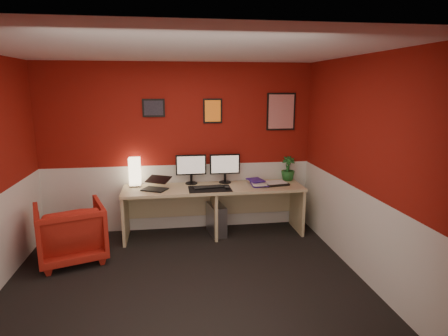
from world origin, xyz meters
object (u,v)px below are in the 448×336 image
Objects in this scene: zen_tray at (275,184)px; armchair at (71,232)px; shoji_lamp at (135,173)px; monitor_right at (225,164)px; potted_plant at (288,169)px; desk at (214,211)px; pc_tower at (216,219)px; laptop at (154,182)px; monitor_left at (191,165)px.

zen_tray is 2.88m from armchair.
shoji_lamp is 1.32m from monitor_right.
zen_tray is 0.39m from potted_plant.
shoji_lamp is 0.50× the size of armchair.
desk is at bearing 179.78° from zen_tray.
potted_plant is at bearing 175.38° from armchair.
pc_tower is at bearing -9.11° from shoji_lamp.
laptop is 2.04m from potted_plant.
monitor_right is at bearing 41.17° from pc_tower.
zen_tray is at bearing -138.34° from potted_plant.
desk is 0.97m from laptop.
desk is 5.78× the size of pc_tower.
zen_tray is (2.04, -0.22, -0.18)m from shoji_lamp.
laptop is at bearing 175.15° from pc_tower.
monitor_left is at bearing 169.11° from zen_tray.
monitor_left is at bearing 178.21° from monitor_right.
laptop is at bearing -177.16° from desk.
pc_tower is at bearing 34.35° from desk.
pc_tower is (0.35, -0.21, -0.80)m from monitor_left.
desk is 7.43× the size of zen_tray.
armchair is (-2.80, -0.55, -0.38)m from zen_tray.
shoji_lamp is at bearing -179.56° from potted_plant.
monitor_right reaches higher than shoji_lamp.
potted_plant reaches higher than laptop.
potted_plant is at bearing 0.44° from shoji_lamp.
armchair reaches higher than pc_tower.
laptop is at bearing -172.36° from potted_plant.
potted_plant is (0.98, 0.01, -0.11)m from monitor_right.
laptop is at bearing -178.75° from zen_tray.
pc_tower is 2.01m from armchair.
laptop is 0.89× the size of potted_plant.
potted_plant is 1.35m from pc_tower.
desk is 4.48× the size of monitor_left.
zen_tray reaches higher than pc_tower.
desk is 0.15m from pc_tower.
monitor_right is (0.20, 0.22, 0.66)m from desk.
monitor_right is at bearing 41.94° from laptop.
potted_plant is 0.46× the size of armchair.
shoji_lamp is at bearing -179.77° from monitor_right.
monitor_right reaches higher than zen_tray.
laptop is 0.57× the size of monitor_left.
desk is at bearing -36.89° from monitor_left.
potted_plant is (1.49, -0.00, -0.11)m from monitor_left.
armchair is (-1.92, -0.57, 0.14)m from pc_tower.
shoji_lamp reaches higher than zen_tray.
pc_tower is (-0.16, -0.19, -0.80)m from monitor_right.
potted_plant is at bearing 10.99° from desk.
desk is 1.28m from shoji_lamp.
pc_tower is at bearing 32.30° from laptop.
potted_plant is at bearing 35.57° from laptop.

